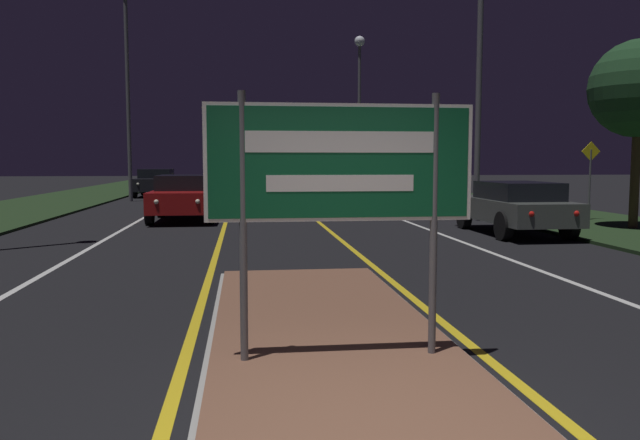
% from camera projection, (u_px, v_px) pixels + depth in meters
% --- Properties ---
extents(median_island, '(2.49, 9.38, 0.10)m').
position_uv_depth(median_island, '(340.00, 362.00, 5.72)').
color(median_island, '#999993').
rests_on(median_island, ground_plane).
extents(verge_left, '(5.00, 100.00, 0.08)m').
position_uv_depth(verge_left, '(2.00, 213.00, 22.37)').
color(verge_left, '#1E3319').
rests_on(verge_left, ground_plane).
extents(verge_right, '(5.00, 100.00, 0.08)m').
position_uv_depth(verge_right, '(508.00, 208.00, 24.66)').
color(verge_right, '#1E3319').
rests_on(verge_right, ground_plane).
extents(centre_line_yellow_left, '(0.12, 70.00, 0.01)m').
position_uv_depth(centre_line_yellow_left, '(231.00, 203.00, 28.29)').
color(centre_line_yellow_left, gold).
rests_on(centre_line_yellow_left, ground_plane).
extents(centre_line_yellow_right, '(0.12, 70.00, 0.01)m').
position_uv_depth(centre_line_yellow_right, '(294.00, 202.00, 28.63)').
color(centre_line_yellow_right, gold).
rests_on(centre_line_yellow_right, ground_plane).
extents(lane_line_white_left, '(0.12, 70.00, 0.01)m').
position_uv_depth(lane_line_white_left, '(169.00, 203.00, 27.96)').
color(lane_line_white_left, silver).
rests_on(lane_line_white_left, ground_plane).
extents(lane_line_white_right, '(0.12, 70.00, 0.01)m').
position_uv_depth(lane_line_white_right, '(354.00, 202.00, 28.97)').
color(lane_line_white_right, silver).
rests_on(lane_line_white_right, ground_plane).
extents(edge_line_white_left, '(0.10, 70.00, 0.01)m').
position_uv_depth(edge_line_white_left, '(100.00, 204.00, 27.59)').
color(edge_line_white_left, silver).
rests_on(edge_line_white_left, ground_plane).
extents(edge_line_white_right, '(0.10, 70.00, 0.01)m').
position_uv_depth(edge_line_white_right, '(416.00, 201.00, 29.33)').
color(edge_line_white_right, silver).
rests_on(edge_line_white_right, ground_plane).
extents(highway_sign, '(2.41, 0.07, 2.39)m').
position_uv_depth(highway_sign, '(340.00, 172.00, 5.55)').
color(highway_sign, '#56565B').
rests_on(highway_sign, median_island).
extents(streetlight_left_far, '(0.53, 0.53, 10.17)m').
position_uv_depth(streetlight_left_far, '(127.00, 62.00, 28.87)').
color(streetlight_left_far, '#56565B').
rests_on(streetlight_left_far, ground_plane).
extents(streetlight_right_far, '(0.62, 0.62, 9.39)m').
position_uv_depth(streetlight_right_far, '(359.00, 84.00, 37.67)').
color(streetlight_right_far, '#56565B').
rests_on(streetlight_right_far, ground_plane).
extents(car_receding_0, '(1.87, 4.40, 1.36)m').
position_uv_depth(car_receding_0, '(514.00, 206.00, 16.12)').
color(car_receding_0, '#4C514C').
rests_on(car_receding_0, ground_plane).
extents(car_receding_1, '(1.95, 4.46, 1.45)m').
position_uv_depth(car_receding_1, '(328.00, 187.00, 27.57)').
color(car_receding_1, '#B7B7BC').
rests_on(car_receding_1, ground_plane).
extents(car_approaching_0, '(2.01, 4.25, 1.44)m').
position_uv_depth(car_approaching_0, '(184.00, 196.00, 19.86)').
color(car_approaching_0, maroon).
rests_on(car_approaching_0, ground_plane).
extents(car_approaching_1, '(2.02, 4.55, 1.47)m').
position_uv_depth(car_approaching_1, '(156.00, 182.00, 33.82)').
color(car_approaching_1, black).
rests_on(car_approaching_1, ground_plane).
extents(car_approaching_2, '(1.91, 4.75, 1.41)m').
position_uv_depth(car_approaching_2, '(225.00, 176.00, 49.61)').
color(car_approaching_2, black).
rests_on(car_approaching_2, ground_plane).
extents(warning_sign, '(0.60, 0.06, 2.41)m').
position_uv_depth(warning_sign, '(590.00, 173.00, 19.19)').
color(warning_sign, '#56565B').
rests_on(warning_sign, verge_right).
extents(roadside_palm_right, '(2.60, 2.60, 5.04)m').
position_uv_depth(roadside_palm_right, '(639.00, 89.00, 16.61)').
color(roadside_palm_right, '#4C3823').
rests_on(roadside_palm_right, verge_right).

